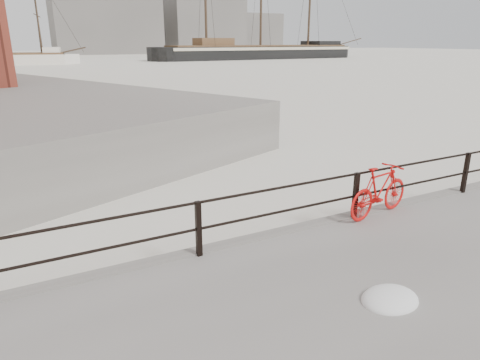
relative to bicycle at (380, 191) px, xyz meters
name	(u,v)px	position (x,y,z in m)	size (l,w,h in m)	color
ground	(455,203)	(2.93, 0.25, -0.90)	(400.00, 400.00, 0.00)	white
guardrail	(465,173)	(2.93, 0.10, -0.05)	(28.00, 0.10, 1.00)	black
bicycle	(380,191)	(0.00, 0.00, 0.00)	(1.83, 0.27, 1.11)	red
barque_black	(260,59)	(45.31, 82.15, -0.90)	(59.50, 19.47, 33.71)	black
schooner_mid	(8,65)	(-6.47, 80.33, -0.90)	(25.33, 10.72, 18.54)	silver
industrial_west	(106,24)	(22.93, 140.25, 8.10)	(32.00, 18.00, 18.00)	gray
industrial_mid	(202,17)	(57.93, 145.25, 11.10)	(26.00, 20.00, 24.00)	gray
industrial_east	(251,33)	(80.93, 150.25, 6.10)	(20.00, 16.00, 14.00)	gray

